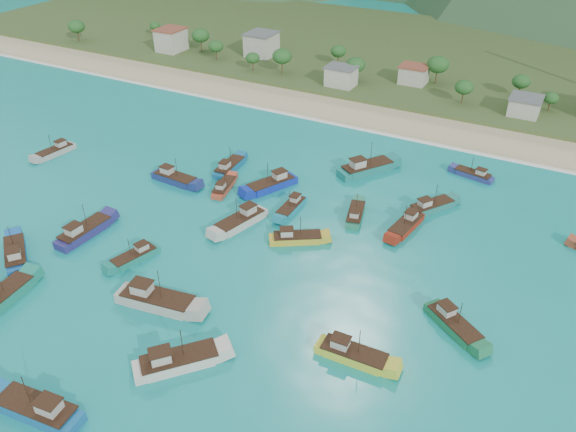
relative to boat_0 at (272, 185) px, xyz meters
The scene contains 28 objects.
ground 33.93m from the boat_0, 63.75° to the right, with size 600.00×600.00×0.00m, color #0D8396.
beach 50.85m from the boat_0, 72.84° to the left, with size 400.00×18.00×1.20m, color beige.
land 110.60m from the boat_0, 82.21° to the left, with size 400.00×110.00×2.40m, color #385123.
surf_line 41.87m from the boat_0, 69.00° to the left, with size 400.00×2.50×0.08m, color white.
village 77.37m from the boat_0, 69.31° to the left, with size 215.03×23.97×7.47m.
vegetation 72.68m from the boat_0, 84.92° to the left, with size 279.04×25.61×8.94m.
boat_0 is the anchor object (origin of this frame).
boat_3 20.98m from the boat_0, ahead, with size 5.03×9.84×5.58m.
boat_4 21.92m from the boat_0, 159.37° to the right, with size 11.31×3.99×6.57m.
boat_5 66.16m from the boat_0, 87.99° to the right, with size 12.64×4.92×7.29m.
boat_7 31.13m from the boat_0, ahead, with size 4.70×10.77×6.15m.
boat_8 13.06m from the boat_0, 168.10° to the left, with size 3.78×10.59×6.15m.
boat_9 34.36m from the boat_0, 12.78° to the left, with size 8.30×10.36×6.14m.
boat_11 42.15m from the boat_0, 86.85° to the right, with size 13.78×5.88×7.89m.
boat_13 20.94m from the boat_0, 47.68° to the right, with size 10.05×7.81×5.91m.
boat_15 55.92m from the boat_0, 169.44° to the right, with size 4.20×10.18×5.84m.
boat_16 57.46m from the boat_0, 110.84° to the right, with size 5.00×12.80×7.37m.
boat_17 51.43m from the boat_0, 47.40° to the right, with size 10.85×3.50×6.36m.
boat_19 40.00m from the boat_0, 124.75° to the right, with size 4.05×11.98×6.99m.
boat_20 52.57m from the boat_0, 75.41° to the right, with size 10.84×11.44×7.20m.
boat_22 15.68m from the boat_0, 83.49° to the right, with size 6.41×12.29×6.97m.
boat_23 52.39m from the boat_0, 28.18° to the right, with size 10.49×8.73×6.29m.
boat_24 35.45m from the boat_0, 104.92° to the right, with size 5.21×9.58×5.43m.
boat_27 46.05m from the boat_0, 34.17° to the left, with size 9.21×4.35×5.24m.
boat_29 10.43m from the boat_0, 148.13° to the right, with size 4.52×9.36×5.32m.
boat_30 10.09m from the boat_0, 36.84° to the right, with size 2.76×9.27×5.48m.
boat_32 52.43m from the boat_0, 122.88° to the right, with size 11.07×9.57×6.72m.
boat_33 22.76m from the boat_0, 46.16° to the left, with size 10.84×13.40×7.96m.
Camera 1 is at (38.44, -62.55, 61.84)m, focal length 35.00 mm.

